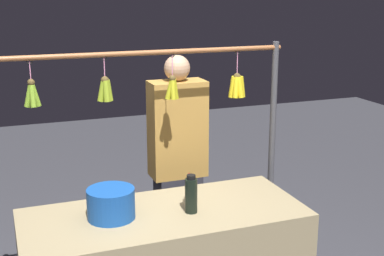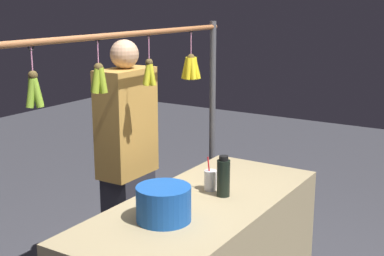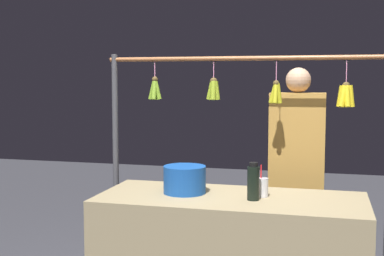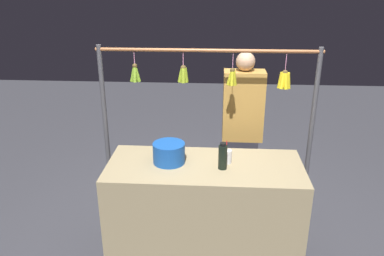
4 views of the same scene
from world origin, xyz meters
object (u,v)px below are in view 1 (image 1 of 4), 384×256
(blue_bucket, at_px, (111,204))
(drink_cup, at_px, (192,195))
(vendor_person, at_px, (178,171))
(water_bottle, at_px, (191,195))

(blue_bucket, relative_size, drink_cup, 1.37)
(drink_cup, relative_size, vendor_person, 0.12)
(blue_bucket, height_order, vendor_person, vendor_person)
(drink_cup, distance_m, vendor_person, 0.76)
(drink_cup, bearing_deg, vendor_person, -102.75)
(vendor_person, bearing_deg, drink_cup, 77.25)
(water_bottle, xyz_separation_m, drink_cup, (-0.04, -0.11, -0.05))
(water_bottle, distance_m, drink_cup, 0.12)
(water_bottle, bearing_deg, drink_cup, -111.70)
(water_bottle, bearing_deg, vendor_person, -103.94)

